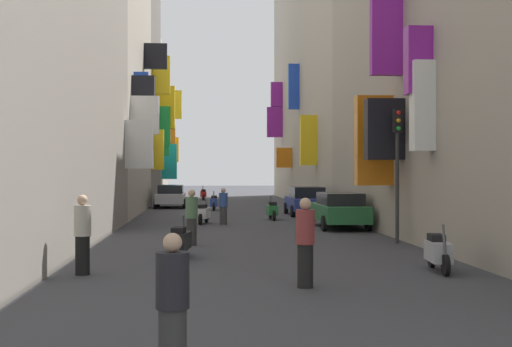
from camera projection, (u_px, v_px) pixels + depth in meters
name	position (u px, v px, depth m)	size (l,w,h in m)	color
ground_plane	(236.00, 218.00, 33.57)	(140.00, 140.00, 0.00)	#38383D
building_left_mid_a	(86.00, 40.00, 36.75)	(7.32, 13.31, 18.88)	#B2A899
building_left_mid_b	(114.00, 81.00, 48.18)	(7.34, 9.59, 17.39)	slate
building_left_mid_c	(129.00, 123.00, 57.92)	(7.40, 9.90, 12.83)	#BCB29E
building_right_mid_a	(480.00, 10.00, 23.48)	(7.28, 23.12, 15.82)	#9E9384
building_right_mid_b	(335.00, 75.00, 49.52)	(7.31, 29.13, 18.72)	#B2A899
parked_car_blue	(306.00, 200.00, 35.22)	(1.95, 4.27, 1.49)	navy
parked_car_silver	(171.00, 196.00, 42.76)	(1.92, 3.99, 1.41)	#B7B7BC
parked_car_green	(339.00, 209.00, 27.53)	(1.90, 4.49, 1.44)	#236638
scooter_white	(203.00, 213.00, 29.70)	(0.65, 1.80, 1.13)	silver
scooter_red	(203.00, 194.00, 53.34)	(0.50, 1.79, 1.13)	red
scooter_green	(272.00, 210.00, 32.11)	(0.48, 1.78, 1.13)	#287F3D
scooter_black	(180.00, 241.00, 17.99)	(0.60, 1.94, 1.13)	black
scooter_silver	(438.00, 252.00, 15.66)	(0.54, 1.81, 1.13)	#ADADB2
scooter_blue	(214.00, 202.00, 39.74)	(0.50, 1.86, 1.13)	#2D4CAD
pedestrian_crossing	(83.00, 235.00, 15.18)	(0.54, 0.54, 1.80)	black
pedestrian_near_left	(305.00, 243.00, 13.52)	(0.53, 0.53, 1.80)	black
pedestrian_near_right	(223.00, 206.00, 29.33)	(0.42, 0.42, 1.58)	#3C3C3C
pedestrian_mid_street	(173.00, 306.00, 7.60)	(0.42, 0.42, 1.64)	#313131
pedestrian_far_away	(192.00, 217.00, 21.15)	(0.50, 0.50, 1.74)	#2F2F2F
traffic_light_near_corner	(397.00, 152.00, 21.69)	(0.26, 0.34, 4.31)	#2D2D2D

